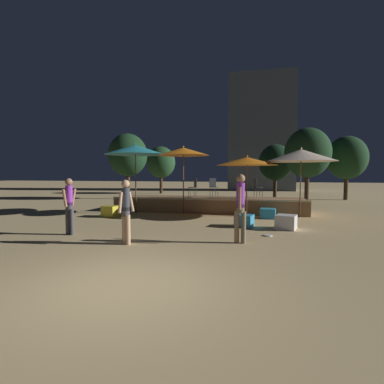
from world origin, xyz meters
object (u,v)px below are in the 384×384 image
Objects in this scene: person_1 at (240,205)px; bistro_chair_0 at (213,185)px; patio_umbrella_2 at (301,155)px; background_tree_2 at (128,155)px; cube_seat_1 at (244,221)px; frisbee_disc at (268,235)px; patio_umbrella_3 at (183,152)px; background_tree_1 at (161,162)px; cube_seat_0 at (268,213)px; patio_umbrella_0 at (135,150)px; person_0 at (69,204)px; cube_seat_3 at (111,211)px; patio_umbrella_1 at (247,161)px; background_tree_3 at (275,163)px; person_2 at (126,209)px; bistro_chair_1 at (194,185)px; background_tree_0 at (308,153)px; bistro_chair_2 at (257,186)px; background_tree_4 at (347,158)px; cube_seat_2 at (286,222)px.

person_1 is 7.31m from bistro_chair_0.
background_tree_2 reaches higher than patio_umbrella_2.
cube_seat_1 is 2.79× the size of frisbee_disc.
patio_umbrella_3 is 2.70m from bistro_chair_0.
background_tree_2 is (-0.48, -6.12, 0.31)m from background_tree_1.
frisbee_disc is at bearing -91.50° from cube_seat_0.
person_0 is (0.01, -5.06, -2.03)m from patio_umbrella_0.
person_1 is (5.75, -3.71, 0.80)m from cube_seat_3.
bistro_chair_0 is at bearing 133.25° from patio_umbrella_1.
background_tree_3 reaches higher than bistro_chair_0.
patio_umbrella_2 is at bearing -130.75° from person_0.
bistro_chair_0 is 8.96m from background_tree_2.
cube_seat_0 is 2.65× the size of frisbee_disc.
person_1 is at bearing -134.23° from person_2.
bistro_chair_0 is (-1.79, 4.52, 1.06)m from cube_seat_1.
person_2 is (-5.14, -6.12, -1.70)m from patio_umbrella_2.
background_tree_1 is (-8.38, 15.81, 2.66)m from cube_seat_1.
patio_umbrella_1 is 2.89m from patio_umbrella_3.
patio_umbrella_1 is 2.95× the size of bistro_chair_1.
background_tree_2 is (-5.97, 7.06, 0.33)m from patio_umbrella_3.
cube_seat_1 is 18.09m from background_tree_1.
background_tree_0 is at bearing 49.47° from patio_umbrella_3.
cube_seat_0 is 0.74× the size of bistro_chair_2.
background_tree_1 is at bearing -66.94° from person_0.
patio_umbrella_0 is at bearing -42.38° from person_1.
bistro_chair_0 is (3.95, 3.37, 1.03)m from cube_seat_3.
patio_umbrella_3 is 0.76× the size of background_tree_3.
background_tree_4 is at bearing -13.11° from background_tree_3.
bistro_chair_0 is 2.17m from bistro_chair_2.
background_tree_0 reaches higher than background_tree_1.
cube_seat_3 is (-0.59, -1.33, -2.73)m from patio_umbrella_0.
background_tree_1 is (-3.23, 13.33, -0.09)m from patio_umbrella_0.
cube_seat_1 is 11.16m from background_tree_0.
cube_seat_3 is 0.77× the size of bistro_chair_2.
frisbee_disc is at bearing -112.49° from background_tree_4.
background_tree_1 is (-9.15, 17.26, 2.86)m from frisbee_disc.
patio_umbrella_0 is at bearing 179.49° from bistro_chair_0.
bistro_chair_2 is (3.26, 1.87, -1.58)m from patio_umbrella_3.
person_0 is (-6.53, -2.41, 0.70)m from cube_seat_2.
cube_seat_1 is 5.86m from cube_seat_3.
background_tree_4 is at bearing 56.03° from patio_umbrella_1.
cube_seat_0 is 12.64m from background_tree_2.
cube_seat_0 is at bearing -94.22° from background_tree_3.
person_1 reaches higher than bistro_chair_1.
person_2 is at bearing -69.11° from patio_umbrella_0.
patio_umbrella_0 is 11.60m from background_tree_0.
background_tree_2 reaches higher than background_tree_4.
patio_umbrella_0 is 3.09m from cube_seat_3.
patio_umbrella_2 is at bearing 51.67° from cube_seat_1.
cube_seat_2 is at bearing -146.70° from person_0.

